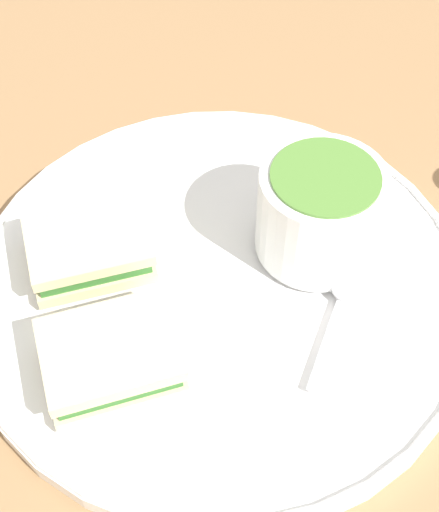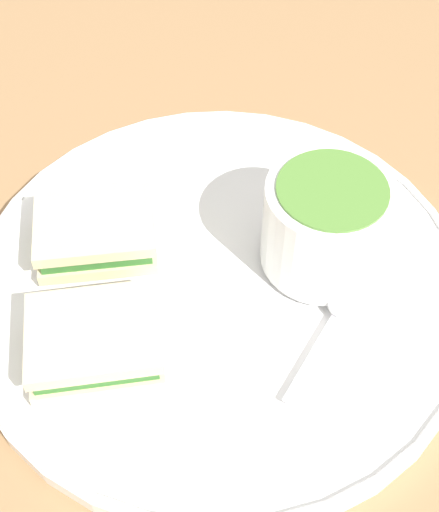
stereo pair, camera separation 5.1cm
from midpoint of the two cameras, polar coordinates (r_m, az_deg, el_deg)
name	(u,v)px [view 2 (the right image)]	position (r m, az deg, el deg)	size (l,w,h in m)	color
ground_plane	(220,289)	(0.54, 2.69, -2.83)	(2.40, 2.40, 0.00)	#9E754C
plate	(220,281)	(0.54, 2.73, -2.19)	(0.37, 0.37, 0.02)	white
soup_bowl	(326,224)	(0.52, 11.36, 2.36)	(0.09, 0.09, 0.07)	white
spoon	(341,308)	(0.52, 12.47, -4.24)	(0.11, 0.05, 0.01)	silver
sandwich_half_near	(96,231)	(0.54, -7.21, 1.80)	(0.10, 0.11, 0.03)	beige
sandwich_half_far	(95,341)	(0.48, -6.96, -6.97)	(0.10, 0.11, 0.03)	beige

